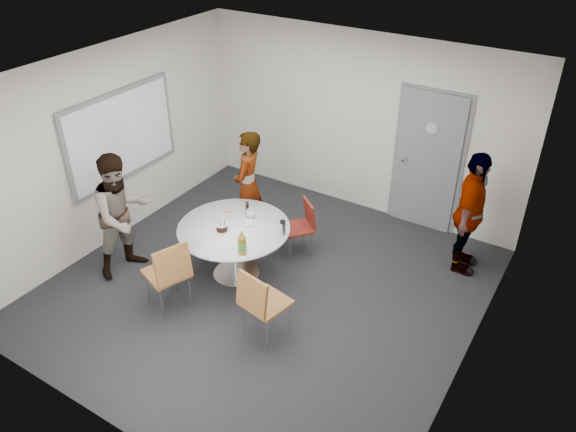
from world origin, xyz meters
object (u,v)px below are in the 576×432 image
Objects in this scene: table at (235,235)px; person_right at (470,214)px; whiteboard at (122,135)px; chair_near_left at (169,270)px; chair_near_right at (260,300)px; person_left at (122,215)px; chair_far at (302,223)px; person_main at (248,186)px; door at (428,162)px.

person_right reaches higher than table.
whiteboard reaches higher than table.
chair_near_right is at bearing -62.97° from chair_near_left.
person_left reaches higher than chair_near_right.
chair_far is at bearing -36.48° from person_left.
chair_near_right is (0.93, -0.81, -0.06)m from table.
person_main is at bearing 41.04° from chair_far.
person_left reaches higher than table.
table is at bearing 10.12° from person_main.
table is 0.98m from chair_near_left.
table is 0.99m from person_main.
person_left is at bearing -48.71° from whiteboard.
door is 1.50× the size of table.
door is 2.68× the size of chair_far.
person_right is at bearing -24.65° from chair_near_left.
person_left is at bearing -154.67° from table.
door reaches higher than chair_near_right.
whiteboard is at bearing -81.48° from person_main.
door is 3.89m from chair_near_left.
chair_far is (-0.48, 1.71, -0.10)m from chair_near_right.
door is 1.28× the size of person_left.
person_main is 0.96× the size of person_left.
person_left is (-2.86, -3.08, -0.20)m from door.
person_left is (-1.30, -0.62, 0.20)m from table.
person_right is at bearing -117.99° from chair_far.
chair_near_left is 0.57× the size of person_right.
chair_far is at bearing 63.68° from table.
chair_near_left is 1.19m from chair_near_right.
chair_far is (2.44, 0.72, -0.97)m from whiteboard.
whiteboard is at bearing -147.34° from door.
table is 1.50× the size of chair_near_right.
person_main reaches higher than chair_far.
chair_near_right is 2.25m from person_left.
chair_near_left is at bearing -10.05° from person_main.
chair_far is 2.16m from person_right.
chair_near_left is 1.22× the size of chair_far.
person_left is at bearing 80.60° from chair_far.
person_left reaches higher than chair_near_left.
table is 0.85× the size of person_left.
whiteboard is 1.14× the size of person_left.
chair_near_right is 2.94m from person_right.
chair_far is at bearing 76.04° from person_main.
person_main is (-0.17, 1.83, 0.21)m from chair_near_left.
door reaches higher than chair_far.
whiteboard is at bearing 77.53° from chair_near_left.
chair_near_right is 0.59× the size of person_main.
person_main reaches higher than chair_near_left.
whiteboard reaches higher than person_left.
chair_near_left is at bearing -104.68° from table.
chair_far is 2.34m from person_left.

